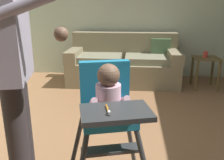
{
  "coord_description": "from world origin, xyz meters",
  "views": [
    {
      "loc": [
        0.15,
        -2.08,
        1.34
      ],
      "look_at": [
        -0.0,
        -0.38,
        0.82
      ],
      "focal_mm": 39.42,
      "sensor_mm": 36.0,
      "label": 1
    }
  ],
  "objects_px": {
    "high_chair": "(108,104)",
    "sippy_cup": "(205,54)",
    "side_table": "(206,66)",
    "adult_standing": "(13,70)",
    "couch": "(124,64)"
  },
  "relations": [
    {
      "from": "high_chair",
      "to": "sippy_cup",
      "type": "xyz_separation_m",
      "value": [
        1.32,
        2.5,
        -0.12
      ]
    },
    {
      "from": "side_table",
      "to": "adult_standing",
      "type": "bearing_deg",
      "value": -126.17
    },
    {
      "from": "side_table",
      "to": "sippy_cup",
      "type": "distance_m",
      "value": 0.19
    },
    {
      "from": "high_chair",
      "to": "couch",
      "type": "bearing_deg",
      "value": 164.94
    },
    {
      "from": "adult_standing",
      "to": "couch",
      "type": "bearing_deg",
      "value": 65.25
    },
    {
      "from": "couch",
      "to": "high_chair",
      "type": "height_order",
      "value": "high_chair"
    },
    {
      "from": "couch",
      "to": "adult_standing",
      "type": "distance_m",
      "value": 2.97
    },
    {
      "from": "high_chair",
      "to": "sippy_cup",
      "type": "relative_size",
      "value": 9.84
    },
    {
      "from": "sippy_cup",
      "to": "adult_standing",
      "type": "bearing_deg",
      "value": -125.86
    },
    {
      "from": "couch",
      "to": "adult_standing",
      "type": "height_order",
      "value": "adult_standing"
    },
    {
      "from": "couch",
      "to": "sippy_cup",
      "type": "distance_m",
      "value": 1.37
    },
    {
      "from": "high_chair",
      "to": "adult_standing",
      "type": "height_order",
      "value": "adult_standing"
    },
    {
      "from": "sippy_cup",
      "to": "couch",
      "type": "bearing_deg",
      "value": 170.84
    },
    {
      "from": "couch",
      "to": "high_chair",
      "type": "xyz_separation_m",
      "value": [
        0.01,
        -2.71,
        0.35
      ]
    },
    {
      "from": "adult_standing",
      "to": "side_table",
      "type": "height_order",
      "value": "adult_standing"
    }
  ]
}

